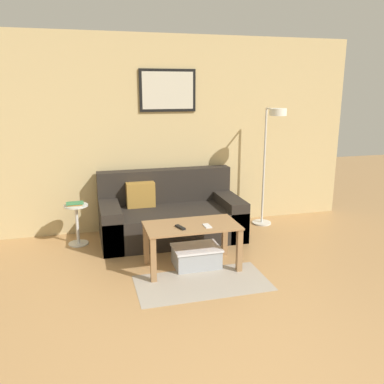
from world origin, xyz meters
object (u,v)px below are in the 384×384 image
at_px(book_stack, 75,204).
at_px(remote_control, 180,227).
at_px(coffee_table, 192,233).
at_px(cell_phone, 207,226).
at_px(couch, 170,216).
at_px(side_table, 77,221).
at_px(floor_lamp, 272,146).
at_px(storage_bin, 196,256).

relative_size(book_stack, remote_control, 1.39).
bearing_deg(book_stack, coffee_table, -40.44).
distance_m(remote_control, cell_phone, 0.29).
bearing_deg(remote_control, coffee_table, 10.18).
xyz_separation_m(couch, side_table, (-1.15, 0.03, 0.02)).
bearing_deg(remote_control, floor_lamp, 16.29).
bearing_deg(side_table, coffee_table, -40.78).
relative_size(floor_lamp, cell_phone, 11.64).
distance_m(coffee_table, remote_control, 0.19).
distance_m(couch, book_stack, 1.19).
distance_m(side_table, cell_phone, 1.73).
xyz_separation_m(storage_bin, book_stack, (-1.25, 1.00, 0.41)).
height_order(couch, storage_bin, couch).
bearing_deg(storage_bin, side_table, 141.07).
distance_m(coffee_table, cell_phone, 0.20).
relative_size(couch, cell_phone, 12.67).
bearing_deg(storage_bin, coffee_table, -162.90).
bearing_deg(book_stack, remote_control, -46.18).
bearing_deg(remote_control, cell_phone, -21.13).
xyz_separation_m(floor_lamp, cell_phone, (-1.21, -1.04, -0.65)).
xyz_separation_m(couch, cell_phone, (0.17, -1.07, 0.21)).
bearing_deg(couch, remote_control, -96.33).
distance_m(book_stack, cell_phone, 1.73).
relative_size(couch, storage_bin, 3.51).
bearing_deg(remote_control, couch, 65.50).
xyz_separation_m(storage_bin, cell_phone, (0.08, -0.11, 0.38)).
height_order(remote_control, cell_phone, remote_control).
distance_m(couch, coffee_table, 0.99).
bearing_deg(coffee_table, storage_bin, 17.10).
bearing_deg(remote_control, storage_bin, 7.13).
height_order(couch, floor_lamp, floor_lamp).
bearing_deg(storage_bin, remote_control, -154.71).
height_order(couch, book_stack, couch).
xyz_separation_m(storage_bin, remote_control, (-0.20, -0.09, 0.38)).
height_order(floor_lamp, remote_control, floor_lamp).
relative_size(storage_bin, side_table, 1.00).
distance_m(side_table, book_stack, 0.22).
bearing_deg(floor_lamp, remote_control, -145.54).
height_order(coffee_table, book_stack, book_stack).
height_order(side_table, book_stack, book_stack).
relative_size(coffee_table, book_stack, 4.73).
xyz_separation_m(book_stack, remote_control, (1.05, -1.09, -0.03)).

